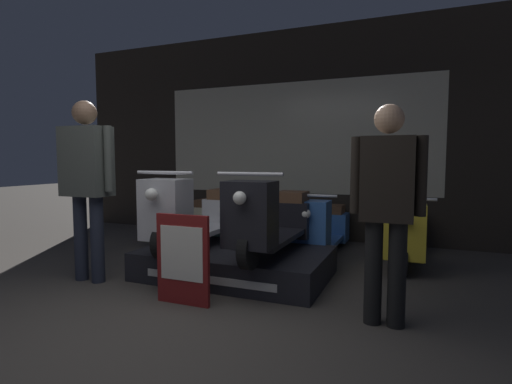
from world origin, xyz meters
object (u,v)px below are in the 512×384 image
object	(u,v)px
scooter_backrow_0	(187,219)
scooter_backrow_2	(322,228)
scooter_display_left	(199,215)
scooter_display_right	(274,220)
person_left_browsing	(87,173)
price_sign_board	(183,259)
scooter_backrow_1	(250,223)
scooter_backrow_3	(406,234)
person_right_browsing	(387,201)

from	to	relation	value
scooter_backrow_0	scooter_backrow_2	world-z (taller)	same
scooter_display_left	scooter_display_right	size ratio (longest dim) A/B	1.00
scooter_backrow_0	person_left_browsing	bearing A→B (deg)	-87.15
scooter_display_right	price_sign_board	xyz separation A→B (m)	(-0.49, -0.90, -0.24)
scooter_display_left	person_left_browsing	world-z (taller)	person_left_browsing
person_left_browsing	price_sign_board	distance (m)	1.43
price_sign_board	scooter_display_left	bearing A→B (deg)	112.00
scooter_display_right	scooter_backrow_1	xyz separation A→B (m)	(-0.81, 1.31, -0.29)
price_sign_board	scooter_display_right	bearing A→B (deg)	61.11
person_left_browsing	price_sign_board	bearing A→B (deg)	-9.41
scooter_backrow_0	scooter_backrow_3	world-z (taller)	same
scooter_display_left	scooter_backrow_1	world-z (taller)	scooter_display_left
scooter_display_left	scooter_backrow_3	size ratio (longest dim) A/B	1.00
scooter_backrow_1	scooter_backrow_3	size ratio (longest dim) A/B	1.00
scooter_backrow_1	price_sign_board	distance (m)	2.23
scooter_backrow_1	person_right_browsing	xyz separation A→B (m)	(1.93, -2.00, 0.59)
scooter_display_left	scooter_backrow_2	size ratio (longest dim) A/B	1.00
scooter_display_right	scooter_backrow_2	world-z (taller)	scooter_display_right
scooter_backrow_3	person_left_browsing	size ratio (longest dim) A/B	0.94
person_left_browsing	price_sign_board	size ratio (longest dim) A/B	2.35
scooter_backrow_0	scooter_backrow_1	distance (m)	1.01
person_right_browsing	scooter_backrow_2	bearing A→B (deg)	114.73
person_right_browsing	price_sign_board	bearing A→B (deg)	-172.79
person_right_browsing	person_left_browsing	bearing A→B (deg)	180.00
scooter_backrow_2	scooter_backrow_3	world-z (taller)	same
scooter_display_right	scooter_backrow_1	distance (m)	1.57
person_left_browsing	person_right_browsing	xyz separation A→B (m)	(2.84, 0.00, -0.16)
scooter_backrow_1	person_left_browsing	xyz separation A→B (m)	(-0.91, -2.00, 0.75)
scooter_backrow_3	person_right_browsing	distance (m)	2.09
scooter_backrow_2	price_sign_board	size ratio (longest dim) A/B	2.21
scooter_backrow_0	person_right_browsing	world-z (taller)	person_right_browsing
scooter_backrow_1	person_right_browsing	bearing A→B (deg)	-45.99
scooter_backrow_2	person_right_browsing	bearing A→B (deg)	-65.27
scooter_backrow_1	price_sign_board	bearing A→B (deg)	-81.73
scooter_backrow_0	scooter_backrow_1	size ratio (longest dim) A/B	1.00
scooter_backrow_1	person_left_browsing	size ratio (longest dim) A/B	0.94
scooter_backrow_2	person_left_browsing	distance (m)	2.87
scooter_display_right	person_right_browsing	size ratio (longest dim) A/B	1.05
price_sign_board	scooter_backrow_3	bearing A→B (deg)	52.35
scooter_display_right	scooter_backrow_2	distance (m)	1.35
scooter_display_right	scooter_backrow_2	bearing A→B (deg)	81.51
scooter_backrow_3	person_right_browsing	bearing A→B (deg)	-92.55
person_left_browsing	scooter_backrow_1	bearing A→B (deg)	65.52
scooter_display_left	person_right_browsing	distance (m)	2.11
scooter_display_left	scooter_display_right	world-z (taller)	same
scooter_backrow_2	scooter_backrow_3	size ratio (longest dim) A/B	1.00
scooter_backrow_0	scooter_backrow_1	world-z (taller)	same
scooter_display_right	person_left_browsing	bearing A→B (deg)	-158.12
scooter_display_left	scooter_backrow_1	distance (m)	1.34
scooter_display_left	scooter_backrow_2	xyz separation A→B (m)	(1.05, 1.31, -0.29)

